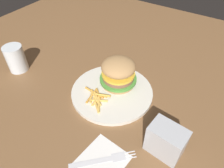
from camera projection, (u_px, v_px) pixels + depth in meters
name	position (u px, v px, depth m)	size (l,w,h in m)	color
ground_plane	(102.00, 95.00, 0.69)	(1.60, 1.60, 0.00)	brown
plate	(112.00, 92.00, 0.69)	(0.27, 0.27, 0.01)	silver
sandwich	(118.00, 72.00, 0.68)	(0.13, 0.13, 0.10)	tan
fries_pile	(97.00, 98.00, 0.66)	(0.08, 0.10, 0.01)	#E5B251
napkin	(103.00, 160.00, 0.52)	(0.11, 0.11, 0.00)	white
fork	(103.00, 159.00, 0.52)	(0.13, 0.14, 0.00)	silver
drink_glass	(16.00, 60.00, 0.76)	(0.07, 0.07, 0.10)	silver
napkin_dispenser	(166.00, 141.00, 0.51)	(0.09, 0.06, 0.09)	#B7BABF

